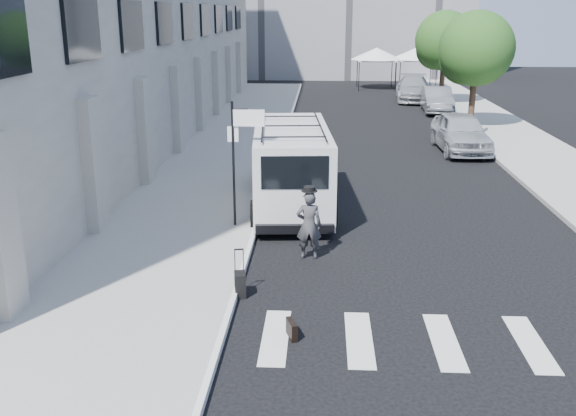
# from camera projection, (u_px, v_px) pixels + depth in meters

# --- Properties ---
(ground) EXTENTS (120.00, 120.00, 0.00)m
(ground) POSITION_uv_depth(u_px,v_px,m) (327.00, 276.00, 15.07)
(ground) COLOR black
(ground) RESTS_ON ground
(sidewalk_left) EXTENTS (4.50, 48.00, 0.15)m
(sidewalk_left) POSITION_uv_depth(u_px,v_px,m) (236.00, 140.00, 30.54)
(sidewalk_left) COLOR gray
(sidewalk_left) RESTS_ON ground
(sidewalk_right) EXTENTS (4.00, 56.00, 0.15)m
(sidewalk_right) POSITION_uv_depth(u_px,v_px,m) (497.00, 128.00, 33.67)
(sidewalk_right) COLOR gray
(sidewalk_right) RESTS_ON ground
(building_left) EXTENTS (10.00, 44.00, 12.00)m
(building_left) POSITION_uv_depth(u_px,v_px,m) (90.00, 10.00, 31.07)
(building_left) COLOR gray
(building_left) RESTS_ON ground
(sign_pole) EXTENTS (1.03, 0.07, 3.50)m
(sign_pole) POSITION_uv_depth(u_px,v_px,m) (241.00, 138.00, 17.47)
(sign_pole) COLOR black
(sign_pole) RESTS_ON sidewalk_left
(tree_near) EXTENTS (3.80, 3.83, 6.03)m
(tree_near) POSITION_uv_depth(u_px,v_px,m) (474.00, 51.00, 32.74)
(tree_near) COLOR black
(tree_near) RESTS_ON ground
(tree_far) EXTENTS (3.80, 3.83, 6.03)m
(tree_far) POSITION_uv_depth(u_px,v_px,m) (443.00, 43.00, 41.33)
(tree_far) COLOR black
(tree_far) RESTS_ON ground
(tent_left) EXTENTS (4.00, 4.00, 3.20)m
(tent_left) POSITION_uv_depth(u_px,v_px,m) (377.00, 54.00, 50.32)
(tent_left) COLOR black
(tent_left) RESTS_ON ground
(tent_right) EXTENTS (4.00, 4.00, 3.20)m
(tent_right) POSITION_uv_depth(u_px,v_px,m) (417.00, 54.00, 50.64)
(tent_right) COLOR black
(tent_right) RESTS_ON ground
(businessman) EXTENTS (0.64, 0.42, 1.75)m
(businessman) POSITION_uv_depth(u_px,v_px,m) (309.00, 225.00, 15.92)
(businessman) COLOR #38383A
(businessman) RESTS_ON ground
(briefcase) EXTENTS (0.25, 0.46, 0.34)m
(briefcase) POSITION_uv_depth(u_px,v_px,m) (292.00, 329.00, 12.20)
(briefcase) COLOR black
(briefcase) RESTS_ON ground
(suitcase) EXTENTS (0.30, 0.41, 1.04)m
(suitcase) POSITION_uv_depth(u_px,v_px,m) (240.00, 284.00, 13.94)
(suitcase) COLOR black
(suitcase) RESTS_ON ground
(cargo_van) EXTENTS (2.82, 6.97, 2.55)m
(cargo_van) POSITION_uv_depth(u_px,v_px,m) (291.00, 166.00, 20.12)
(cargo_van) COLOR silver
(cargo_van) RESTS_ON ground
(parked_car_a) EXTENTS (2.15, 5.05, 1.70)m
(parked_car_a) POSITION_uv_depth(u_px,v_px,m) (461.00, 132.00, 28.20)
(parked_car_a) COLOR #ACB0B4
(parked_car_a) RESTS_ON ground
(parked_car_b) EXTENTS (1.87, 4.72, 1.53)m
(parked_car_b) POSITION_uv_depth(u_px,v_px,m) (437.00, 100.00, 39.10)
(parked_car_b) COLOR slate
(parked_car_b) RESTS_ON ground
(parked_car_c) EXTENTS (2.78, 5.89, 1.66)m
(parked_car_c) POSITION_uv_depth(u_px,v_px,m) (414.00, 89.00, 44.16)
(parked_car_c) COLOR #9A9DA2
(parked_car_c) RESTS_ON ground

